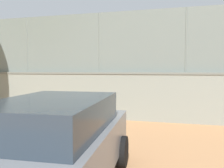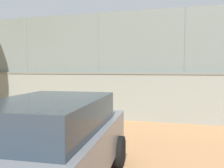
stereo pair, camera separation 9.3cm
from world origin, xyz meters
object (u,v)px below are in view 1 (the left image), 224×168
(parked_car_grey, at_px, (49,148))
(sports_ball, at_px, (83,105))
(player_near_wall_returning, at_px, (151,82))
(player_foreground_swinging, at_px, (96,85))
(player_baseline_waiting, at_px, (160,87))

(parked_car_grey, bearing_deg, sports_ball, -73.52)
(player_near_wall_returning, bearing_deg, player_foreground_swinging, 64.49)
(player_foreground_swinging, relative_size, sports_ball, 13.16)
(player_foreground_swinging, bearing_deg, sports_ball, 86.97)
(player_baseline_waiting, bearing_deg, player_near_wall_returning, -80.84)
(player_baseline_waiting, relative_size, sports_ball, 12.12)
(sports_ball, xyz_separation_m, parked_car_grey, (-2.56, 8.65, 0.73))
(player_baseline_waiting, height_order, parked_car_grey, parked_car_grey)
(player_foreground_swinging, height_order, player_baseline_waiting, player_foreground_swinging)
(player_baseline_waiting, relative_size, parked_car_grey, 0.35)
(player_foreground_swinging, bearing_deg, player_baseline_waiting, -166.04)
(parked_car_grey, bearing_deg, player_near_wall_returning, -92.05)
(player_near_wall_returning, distance_m, sports_ball, 9.18)
(player_baseline_waiting, distance_m, parked_car_grey, 11.88)
(player_foreground_swinging, xyz_separation_m, player_near_wall_returning, (-3.06, -6.41, -0.08))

